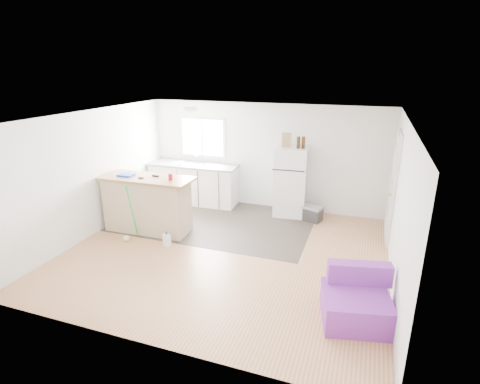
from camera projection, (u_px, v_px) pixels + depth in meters
name	position (u px, v px, depth m)	size (l,w,h in m)	color
room	(225.00, 189.00, 6.33)	(5.51, 5.01, 2.41)	#A77046
vinyl_zone	(216.00, 221.00, 8.05)	(4.05, 2.50, 0.00)	#332B26
window	(203.00, 137.00, 8.92)	(1.18, 0.06, 0.98)	white
interior_door	(393.00, 188.00, 6.92)	(0.11, 0.92, 2.10)	white
ceiling_fixture	(190.00, 109.00, 7.40)	(0.30, 0.30, 0.07)	white
kitchen_cabinets	(194.00, 183.00, 9.02)	(2.17, 0.74, 1.25)	white
peninsula	(147.00, 204.00, 7.42)	(1.85, 0.74, 1.13)	beige
refrigerator	(291.00, 182.00, 8.19)	(0.72, 0.69, 1.53)	white
cooler	(312.00, 213.00, 8.03)	(0.51, 0.42, 0.33)	#2D2C2F
purple_seat	(356.00, 302.00, 4.87)	(0.99, 0.96, 0.69)	purple
cleaner_jug	(167.00, 240.00, 6.90)	(0.14, 0.11, 0.28)	white
mop	(128.00, 230.00, 7.07)	(0.21, 0.32, 1.15)	green
red_cup	(170.00, 177.00, 7.04)	(0.08, 0.08, 0.12)	red
blue_tray	(126.00, 175.00, 7.32)	(0.30, 0.22, 0.04)	blue
tool_a	(156.00, 176.00, 7.27)	(0.14, 0.05, 0.03)	black
tool_b	(141.00, 178.00, 7.14)	(0.10, 0.04, 0.03)	black
cardboard_box	(286.00, 140.00, 7.91)	(0.20, 0.10, 0.30)	tan
bottle_left	(298.00, 142.00, 7.80)	(0.07, 0.07, 0.25)	#351D09
bottle_right	(303.00, 143.00, 7.80)	(0.07, 0.07, 0.25)	#351D09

